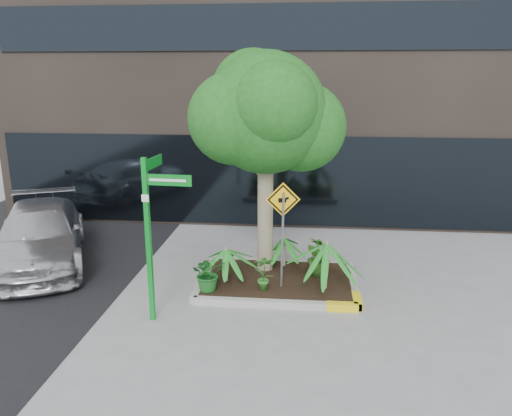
# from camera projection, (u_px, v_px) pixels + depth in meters

# --- Properties ---
(ground) EXTENTS (80.00, 80.00, 0.00)m
(ground) POSITION_uv_depth(u_px,v_px,m) (267.00, 290.00, 10.45)
(ground) COLOR gray
(ground) RESTS_ON ground
(planter) EXTENTS (3.35, 2.36, 0.15)m
(planter) POSITION_uv_depth(u_px,v_px,m) (279.00, 281.00, 10.66)
(planter) COLOR #9E9E99
(planter) RESTS_ON ground
(tree) EXTENTS (3.28, 2.91, 4.93)m
(tree) POSITION_uv_depth(u_px,v_px,m) (266.00, 113.00, 10.35)
(tree) COLOR tan
(tree) RESTS_ON ground
(palm_front) EXTENTS (1.16, 1.16, 1.29)m
(palm_front) POSITION_uv_depth(u_px,v_px,m) (327.00, 243.00, 9.95)
(palm_front) COLOR tan
(palm_front) RESTS_ON ground
(palm_left) EXTENTS (0.84, 0.84, 0.93)m
(palm_left) POSITION_uv_depth(u_px,v_px,m) (226.00, 249.00, 10.38)
(palm_left) COLOR tan
(palm_left) RESTS_ON ground
(palm_back) EXTENTS (0.80, 0.80, 0.89)m
(palm_back) POSITION_uv_depth(u_px,v_px,m) (284.00, 238.00, 11.23)
(palm_back) COLOR tan
(palm_back) RESTS_ON ground
(parked_car) EXTENTS (3.69, 5.10, 1.37)m
(parked_car) POSITION_uv_depth(u_px,v_px,m) (40.00, 235.00, 11.85)
(parked_car) COLOR silver
(parked_car) RESTS_ON ground
(shrub_a) EXTENTS (0.86, 0.86, 0.75)m
(shrub_a) POSITION_uv_depth(u_px,v_px,m) (209.00, 273.00, 10.00)
(shrub_a) COLOR #18541C
(shrub_a) RESTS_ON planter
(shrub_b) EXTENTS (0.67, 0.67, 0.85)m
(shrub_b) POSITION_uv_depth(u_px,v_px,m) (319.00, 256.00, 10.76)
(shrub_b) COLOR #295C1B
(shrub_b) RESTS_ON planter
(shrub_c) EXTENTS (0.46, 0.46, 0.75)m
(shrub_c) POSITION_uv_depth(u_px,v_px,m) (264.00, 272.00, 10.02)
(shrub_c) COLOR #2B6F22
(shrub_c) RESTS_ON planter
(shrub_d) EXTENTS (0.45, 0.45, 0.68)m
(shrub_d) POSITION_uv_depth(u_px,v_px,m) (315.00, 258.00, 10.90)
(shrub_d) COLOR #2E661D
(shrub_d) RESTS_ON planter
(street_sign_post) EXTENTS (0.89, 0.90, 3.02)m
(street_sign_post) POSITION_uv_depth(u_px,v_px,m) (152.00, 222.00, 8.76)
(street_sign_post) COLOR #0C8C24
(street_sign_post) RESTS_ON ground
(cattle_sign) EXTENTS (0.68, 0.25, 2.21)m
(cattle_sign) POSITION_uv_depth(u_px,v_px,m) (283.00, 218.00, 9.77)
(cattle_sign) COLOR slate
(cattle_sign) RESTS_ON ground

